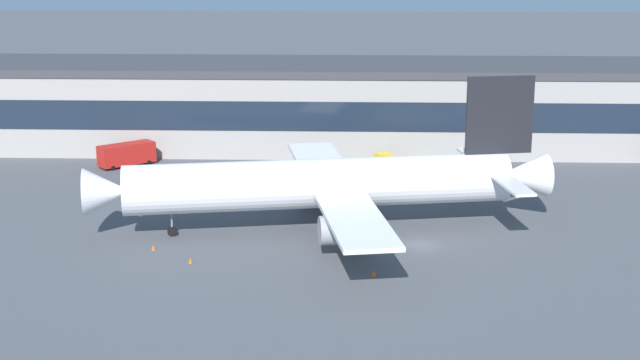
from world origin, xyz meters
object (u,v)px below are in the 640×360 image
(traffic_cone_0, at_px, (190,260))
(traffic_cone_1, at_px, (153,247))
(airliner, at_px, (326,183))
(belt_loader, at_px, (392,162))
(traffic_cone_2, at_px, (374,273))
(fuel_truck, at_px, (126,154))

(traffic_cone_0, distance_m, traffic_cone_1, 6.35)
(airliner, relative_size, belt_loader, 8.35)
(belt_loader, bearing_deg, traffic_cone_2, -94.33)
(traffic_cone_1, bearing_deg, belt_loader, 53.45)
(belt_loader, distance_m, traffic_cone_0, 47.39)
(traffic_cone_2, bearing_deg, fuel_truck, 128.37)
(fuel_truck, bearing_deg, airliner, -44.27)
(belt_loader, bearing_deg, fuel_truck, 178.72)
(airliner, xyz_separation_m, belt_loader, (8.75, 29.10, -4.47))
(belt_loader, bearing_deg, traffic_cone_1, -126.55)
(belt_loader, xyz_separation_m, traffic_cone_0, (-22.88, -41.50, -0.86))
(traffic_cone_2, bearing_deg, traffic_cone_1, 163.14)
(belt_loader, relative_size, traffic_cone_1, 11.69)
(traffic_cone_2, bearing_deg, airliner, 108.94)
(belt_loader, xyz_separation_m, fuel_truck, (-39.50, 0.89, 0.73))
(airliner, height_order, traffic_cone_2, airliner)
(airliner, relative_size, traffic_cone_0, 94.65)
(traffic_cone_1, xyz_separation_m, traffic_cone_2, (24.31, -7.37, 0.05))
(fuel_truck, relative_size, traffic_cone_1, 14.71)
(fuel_truck, distance_m, traffic_cone_1, 40.05)
(fuel_truck, xyz_separation_m, traffic_cone_2, (36.11, -45.61, -1.55))
(belt_loader, bearing_deg, airliner, -106.74)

